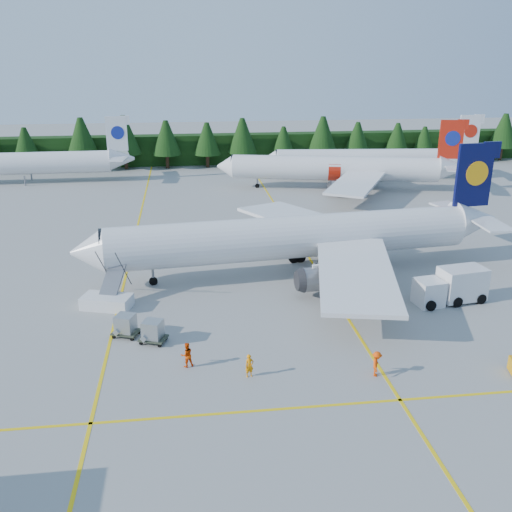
{
  "coord_description": "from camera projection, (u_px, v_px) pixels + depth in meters",
  "views": [
    {
      "loc": [
        -7.59,
        -36.88,
        21.65
      ],
      "look_at": [
        -1.1,
        13.75,
        3.5
      ],
      "focal_mm": 40.0,
      "sensor_mm": 36.0,
      "label": 1
    }
  ],
  "objects": [
    {
      "name": "ground",
      "position": [
        294.0,
        360.0,
        42.63
      ],
      "size": [
        320.0,
        320.0,
        0.0
      ],
      "primitive_type": "plane",
      "color": "gray",
      "rests_on": "ground"
    },
    {
      "name": "taxi_stripe_a",
      "position": [
        126.0,
        273.0,
        59.65
      ],
      "size": [
        0.25,
        120.0,
        0.01
      ],
      "primitive_type": "cube",
      "color": "yellow",
      "rests_on": "ground"
    },
    {
      "name": "taxi_stripe_b",
      "position": [
        313.0,
        264.0,
        62.04
      ],
      "size": [
        0.25,
        120.0,
        0.01
      ],
      "primitive_type": "cube",
      "color": "yellow",
      "rests_on": "ground"
    },
    {
      "name": "taxi_stripe_cross",
      "position": [
        311.0,
        407.0,
        37.02
      ],
      "size": [
        80.0,
        0.25,
        0.01
      ],
      "primitive_type": "cube",
      "color": "yellow",
      "rests_on": "ground"
    },
    {
      "name": "treeline_hedge",
      "position": [
        220.0,
        149.0,
        118.26
      ],
      "size": [
        220.0,
        4.0,
        6.0
      ],
      "primitive_type": "cube",
      "color": "black",
      "rests_on": "ground"
    },
    {
      "name": "airliner_navy",
      "position": [
        284.0,
        238.0,
        58.17
      ],
      "size": [
        44.02,
        36.06,
        12.81
      ],
      "rotation": [
        0.0,
        0.0,
        0.1
      ],
      "color": "silver",
      "rests_on": "ground"
    },
    {
      "name": "airliner_red",
      "position": [
        330.0,
        169.0,
        95.27
      ],
      "size": [
        39.7,
        32.31,
        11.7
      ],
      "rotation": [
        0.0,
        0.0,
        -0.22
      ],
      "color": "silver",
      "rests_on": "ground"
    },
    {
      "name": "airliner_far_left",
      "position": [
        8.0,
        163.0,
        99.69
      ],
      "size": [
        38.91,
        4.49,
        11.31
      ],
      "rotation": [
        0.0,
        0.0,
        0.02
      ],
      "color": "silver",
      "rests_on": "ground"
    },
    {
      "name": "airliner_far_right",
      "position": [
        362.0,
        159.0,
        103.21
      ],
      "size": [
        39.18,
        7.11,
        11.39
      ],
      "rotation": [
        0.0,
        0.0,
        -0.09
      ],
      "color": "silver",
      "rests_on": "ground"
    },
    {
      "name": "airstairs",
      "position": [
        108.0,
        297.0,
        51.52
      ],
      "size": [
        4.84,
        6.57,
        3.93
      ],
      "rotation": [
        0.0,
        0.0,
        -0.3
      ],
      "color": "silver",
      "rests_on": "ground"
    },
    {
      "name": "service_truck",
      "position": [
        450.0,
        286.0,
        52.17
      ],
      "size": [
        6.9,
        3.4,
        3.19
      ],
      "rotation": [
        0.0,
        0.0,
        0.16
      ],
      "color": "white",
      "rests_on": "ground"
    },
    {
      "name": "uld_pair",
      "position": [
        139.0,
        327.0,
        45.46
      ],
      "size": [
        4.69,
        3.56,
        1.56
      ],
      "rotation": [
        0.0,
        0.0,
        -0.37
      ],
      "color": "#313728",
      "rests_on": "ground"
    },
    {
      "name": "crew_a",
      "position": [
        249.0,
        366.0,
        40.24
      ],
      "size": [
        0.7,
        0.55,
        1.71
      ],
      "primitive_type": "imported",
      "rotation": [
        0.0,
        0.0,
        0.24
      ],
      "color": "orange",
      "rests_on": "ground"
    },
    {
      "name": "crew_b",
      "position": [
        187.0,
        355.0,
        41.52
      ],
      "size": [
        1.09,
        0.95,
        1.9
      ],
      "primitive_type": "imported",
      "rotation": [
        0.0,
        0.0,
        3.43
      ],
      "color": "#EA4304",
      "rests_on": "ground"
    },
    {
      "name": "crew_c",
      "position": [
        377.0,
        364.0,
        40.32
      ],
      "size": [
        0.78,
        0.92,
        1.89
      ],
      "primitive_type": "imported",
      "rotation": [
        0.0,
        0.0,
        1.2
      ],
      "color": "#FB4305",
      "rests_on": "ground"
    }
  ]
}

